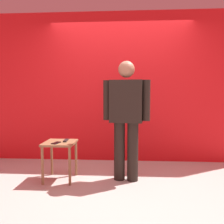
{
  "coord_description": "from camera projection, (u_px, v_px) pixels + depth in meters",
  "views": [
    {
      "loc": [
        0.08,
        -2.77,
        1.2
      ],
      "look_at": [
        -0.12,
        0.55,
        0.95
      ],
      "focal_mm": 34.96,
      "sensor_mm": 36.0,
      "label": 1
    }
  ],
  "objects": [
    {
      "name": "ground_plane",
      "position": [
        118.0,
        187.0,
        2.86
      ],
      "size": [
        12.0,
        12.0,
        0.0
      ],
      "primitive_type": "plane",
      "color": "#B7B2A8"
    },
    {
      "name": "back_wall_red",
      "position": [
        121.0,
        88.0,
        3.98
      ],
      "size": [
        4.63,
        0.12,
        2.68
      ],
      "primitive_type": "cube",
      "color": "red",
      "rests_on": "ground_plane"
    },
    {
      "name": "standing_person",
      "position": [
        126.0,
        114.0,
        3.04
      ],
      "size": [
        0.67,
        0.29,
        1.67
      ],
      "color": "black",
      "rests_on": "ground_plane"
    },
    {
      "name": "side_table",
      "position": [
        60.0,
        149.0,
        3.08
      ],
      "size": [
        0.43,
        0.43,
        0.55
      ],
      "color": "olive",
      "rests_on": "ground_plane"
    },
    {
      "name": "cell_phone",
      "position": [
        56.0,
        143.0,
        2.97
      ],
      "size": [
        0.11,
        0.16,
        0.01
      ],
      "primitive_type": "cube",
      "rotation": [
        0.0,
        0.0,
        -0.29
      ],
      "color": "black",
      "rests_on": "side_table"
    },
    {
      "name": "tv_remote",
      "position": [
        66.0,
        140.0,
        3.11
      ],
      "size": [
        0.05,
        0.17,
        0.02
      ],
      "primitive_type": "cube",
      "rotation": [
        0.0,
        0.0,
        0.04
      ],
      "color": "black",
      "rests_on": "side_table"
    }
  ]
}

